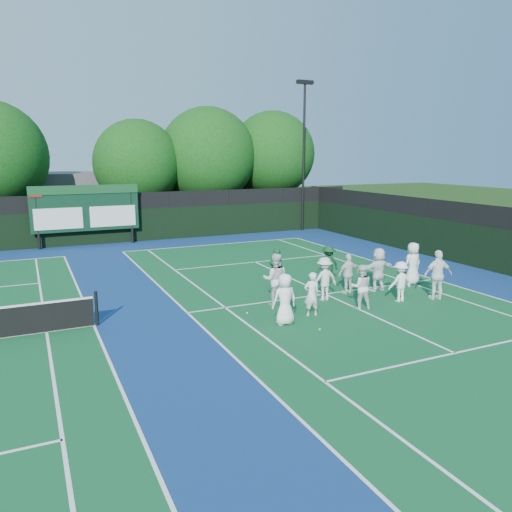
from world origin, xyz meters
name	(u,v)px	position (x,y,z in m)	size (l,w,h in m)	color
ground	(340,301)	(0.00, 0.00, 0.00)	(120.00, 120.00, 0.00)	#19350E
court_apron	(172,315)	(-6.00, 1.00, 0.00)	(34.00, 32.00, 0.01)	navy
near_court	(325,294)	(0.00, 1.00, 0.01)	(11.05, 23.85, 0.01)	#105128
back_fence	(103,221)	(-6.00, 16.00, 1.36)	(34.00, 0.08, 3.00)	black
divider_fence_right	(495,242)	(9.00, 1.00, 1.36)	(0.08, 32.00, 3.00)	black
scoreboard	(85,209)	(-7.01, 15.59, 2.19)	(6.00, 0.21, 3.55)	black
clubhouse	(141,198)	(-2.00, 24.00, 2.00)	(18.00, 6.00, 4.00)	#555459
light_pole_right	(304,139)	(7.50, 15.70, 6.30)	(1.20, 0.30, 10.12)	black
tree_c	(139,165)	(-2.97, 19.58, 4.54)	(5.79, 5.79, 7.59)	black
tree_d	(209,158)	(2.04, 19.58, 5.00)	(6.78, 6.78, 8.57)	black
tree_e	(274,156)	(7.16, 19.58, 5.14)	(6.31, 6.31, 8.46)	black
tennis_ball_0	(320,329)	(-2.34, -2.33, 0.03)	(0.07, 0.07, 0.07)	yellow
tennis_ball_1	(359,269)	(3.67, 3.87, 0.03)	(0.07, 0.07, 0.07)	yellow
tennis_ball_3	(247,313)	(-3.69, 0.06, 0.03)	(0.07, 0.07, 0.07)	yellow
tennis_ball_4	(357,284)	(1.96, 1.63, 0.03)	(0.07, 0.07, 0.07)	yellow
player_front_0	(285,299)	(-3.04, -1.38, 0.82)	(0.80, 0.52, 1.64)	white
player_front_1	(312,294)	(-1.84, -1.01, 0.74)	(0.54, 0.36, 1.49)	white
player_front_2	(361,287)	(0.12, -1.03, 0.78)	(0.76, 0.59, 1.56)	white
player_front_3	(400,282)	(1.94, -0.92, 0.74)	(0.96, 0.55, 1.48)	white
player_front_4	(438,275)	(3.35, -1.29, 0.92)	(1.08, 0.45, 1.85)	white
player_back_0	(275,279)	(-2.35, 0.63, 0.93)	(0.90, 0.70, 1.86)	silver
player_back_1	(324,279)	(-0.48, 0.37, 0.80)	(1.04, 0.60, 1.61)	silver
player_back_2	(348,274)	(0.87, 0.77, 0.77)	(0.91, 0.38, 1.55)	white
player_back_3	(378,269)	(2.16, 0.62, 0.86)	(1.59, 0.51, 1.71)	white
player_back_4	(413,264)	(4.06, 0.80, 0.87)	(0.85, 0.55, 1.74)	white
coach_left	(276,269)	(-1.40, 2.43, 0.83)	(0.60, 0.40, 1.66)	#103C1E
coach_right	(328,264)	(1.04, 2.43, 0.79)	(1.02, 0.59, 1.58)	#0F3A1D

